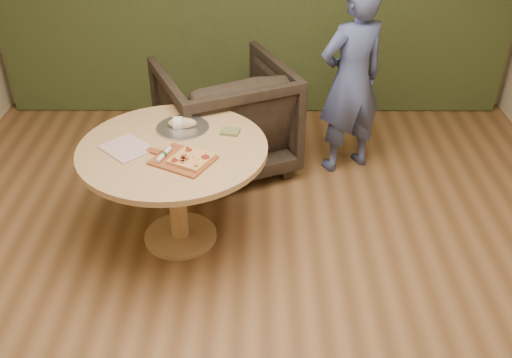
{
  "coord_description": "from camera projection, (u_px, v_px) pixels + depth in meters",
  "views": [
    {
      "loc": [
        0.03,
        -2.34,
        2.59
      ],
      "look_at": [
        0.02,
        0.25,
        0.88
      ],
      "focal_mm": 40.0,
      "sensor_mm": 36.0,
      "label": 1
    }
  ],
  "objects": [
    {
      "name": "bread_roll",
      "position": [
        181.0,
        123.0,
        3.84
      ],
      "size": [
        0.19,
        0.09,
        0.09
      ],
      "color": "tan",
      "rests_on": "serving_tray"
    },
    {
      "name": "pizza_paddle",
      "position": [
        182.0,
        160.0,
        3.51
      ],
      "size": [
        0.47,
        0.41,
        0.01
      ],
      "rotation": [
        0.0,
        0.0,
        -0.5
      ],
      "color": "#964E26",
      "rests_on": "pedestal_table"
    },
    {
      "name": "cutlery_roll",
      "position": [
        164.0,
        155.0,
        3.52
      ],
      "size": [
        0.09,
        0.19,
        0.03
      ],
      "rotation": [
        0.0,
        0.0,
        -0.35
      ],
      "color": "beige",
      "rests_on": "pizza_paddle"
    },
    {
      "name": "flatbread_pizza",
      "position": [
        191.0,
        159.0,
        3.48
      ],
      "size": [
        0.3,
        0.3,
        0.04
      ],
      "rotation": [
        0.0,
        0.0,
        -0.5
      ],
      "color": "#E5AB59",
      "rests_on": "pizza_paddle"
    },
    {
      "name": "newspaper",
      "position": [
        127.0,
        148.0,
        3.63
      ],
      "size": [
        0.39,
        0.39,
        0.01
      ],
      "primitive_type": "cube",
      "rotation": [
        0.0,
        0.0,
        -0.79
      ],
      "color": "silver",
      "rests_on": "pedestal_table"
    },
    {
      "name": "armchair",
      "position": [
        225.0,
        112.0,
        4.62
      ],
      "size": [
        1.25,
        1.22,
        1.0
      ],
      "primitive_type": "imported",
      "rotation": [
        0.0,
        0.0,
        3.55
      ],
      "color": "black",
      "rests_on": "ground"
    },
    {
      "name": "green_packet",
      "position": [
        230.0,
        131.0,
        3.81
      ],
      "size": [
        0.14,
        0.12,
        0.02
      ],
      "primitive_type": "cube",
      "rotation": [
        0.0,
        0.0,
        -0.21
      ],
      "color": "#4F5E2A",
      "rests_on": "pedestal_table"
    },
    {
      "name": "room_shell",
      "position": [
        251.0,
        115.0,
        2.61
      ],
      "size": [
        5.04,
        6.04,
        2.84
      ],
      "color": "brown",
      "rests_on": "ground"
    },
    {
      "name": "pedestal_table",
      "position": [
        174.0,
        165.0,
        3.74
      ],
      "size": [
        1.23,
        1.23,
        0.75
      ],
      "rotation": [
        0.0,
        0.0,
        -0.23
      ],
      "color": "tan",
      "rests_on": "ground"
    },
    {
      "name": "serving_tray",
      "position": [
        183.0,
        128.0,
        3.86
      ],
      "size": [
        0.36,
        0.36,
        0.02
      ],
      "color": "silver",
      "rests_on": "pedestal_table"
    },
    {
      "name": "person_standing",
      "position": [
        351.0,
        81.0,
        4.46
      ],
      "size": [
        0.67,
        0.58,
        1.56
      ],
      "primitive_type": "imported",
      "rotation": [
        0.0,
        0.0,
        3.57
      ],
      "color": "#435285",
      "rests_on": "ground"
    }
  ]
}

